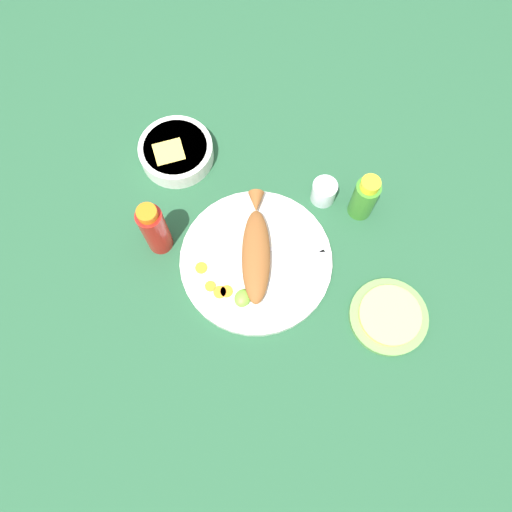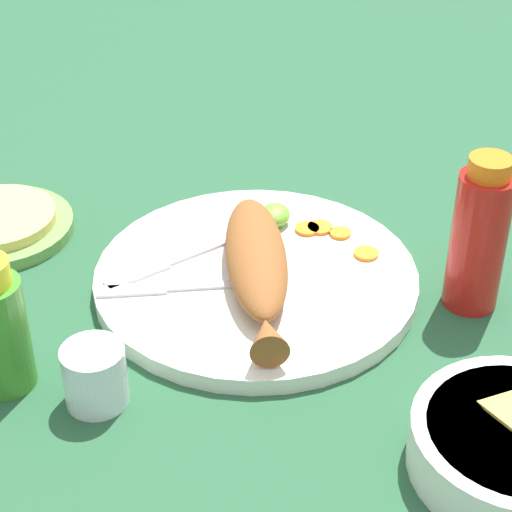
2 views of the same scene
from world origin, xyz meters
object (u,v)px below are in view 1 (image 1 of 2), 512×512
main_plate (256,261)px  guacamole_bowl (176,151)px  hot_sauce_bottle_green (364,198)px  salt_cup (324,193)px  tortilla_plate (388,317)px  hot_sauce_bottle_red (155,229)px  fork_near (294,249)px  fried_fish (256,250)px  fork_far (295,270)px

main_plate → guacamole_bowl: guacamole_bowl is taller
main_plate → hot_sauce_bottle_green: (-0.19, 0.19, 0.05)m
salt_cup → tortilla_plate: (0.24, 0.21, -0.02)m
hot_sauce_bottle_red → fork_near: bearing=103.1°
fried_fish → hot_sauce_bottle_red: hot_sauce_bottle_red is taller
main_plate → hot_sauce_bottle_red: bearing=-84.6°
tortilla_plate → salt_cup: bearing=-138.8°
main_plate → tortilla_plate: bearing=83.2°
hot_sauce_bottle_red → hot_sauce_bottle_green: 0.46m
guacamole_bowl → tortilla_plate: 0.62m
fork_far → guacamole_bowl: 0.40m
fork_near → hot_sauce_bottle_green: hot_sauce_bottle_green is taller
fork_far → hot_sauce_bottle_red: size_ratio=0.87×
guacamole_bowl → salt_cup: bearing=89.8°
main_plate → hot_sauce_bottle_red: 0.23m
hot_sauce_bottle_red → tortilla_plate: bearing=88.3°
hot_sauce_bottle_green → guacamole_bowl: hot_sauce_bottle_green is taller
hot_sauce_bottle_red → salt_cup: bearing=124.6°
fork_near → hot_sauce_bottle_green: bearing=33.0°
fork_near → tortilla_plate: (0.08, 0.24, -0.01)m
main_plate → guacamole_bowl: 0.33m
salt_cup → tortilla_plate: bearing=41.2°
salt_cup → fork_near: bearing=-10.5°
fried_fish → hot_sauce_bottle_green: bearing=115.8°
hot_sauce_bottle_green → fork_near: bearing=-38.7°
main_plate → fried_fish: (-0.01, -0.00, 0.03)m
hot_sauce_bottle_green → salt_cup: 0.10m
fork_far → salt_cup: (-0.20, 0.01, 0.01)m
fried_fish → fork_near: bearing=96.7°
fried_fish → fork_far: bearing=65.6°
fork_near → guacamole_bowl: 0.37m
main_plate → guacamole_bowl: (-0.20, -0.26, 0.02)m
main_plate → hot_sauce_bottle_green: hot_sauce_bottle_green is taller
hot_sauce_bottle_green → salt_cup: bearing=-93.4°
fork_far → guacamole_bowl: size_ratio=0.83×
hot_sauce_bottle_red → tortilla_plate: 0.53m
main_plate → fried_fish: bearing=-162.8°
hot_sauce_bottle_red → guacamole_bowl: bearing=-169.1°
fried_fish → guacamole_bowl: (-0.19, -0.26, -0.01)m
fork_far → fork_near: bearing=62.2°
main_plate → tortilla_plate: size_ratio=2.00×
main_plate → hot_sauce_bottle_red: hot_sauce_bottle_red is taller
salt_cup → tortilla_plate: 0.31m
fork_near → salt_cup: (-0.15, 0.03, 0.01)m
main_plate → fork_far: size_ratio=2.32×
fried_fish → tortilla_plate: bearing=63.8°
fork_near → fork_far: bearing=-88.8°
fork_near → guacamole_bowl: (-0.15, -0.33, 0.01)m
hot_sauce_bottle_green → fork_far: bearing=-27.8°
fried_fish → hot_sauce_bottle_green: size_ratio=1.98×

